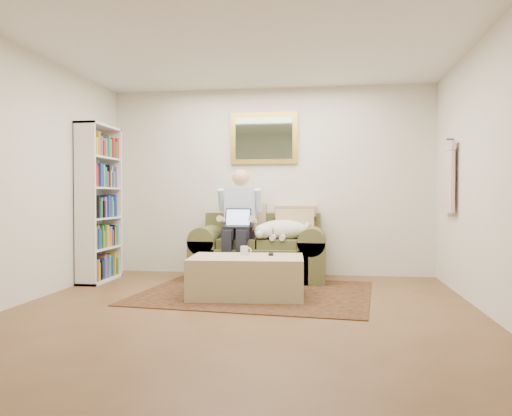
% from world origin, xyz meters
% --- Properties ---
extents(room_shell, '(4.51, 5.00, 2.61)m').
position_xyz_m(room_shell, '(0.00, 0.35, 1.30)').
color(room_shell, brown).
rests_on(room_shell, ground).
extents(rug, '(2.70, 2.25, 0.01)m').
position_xyz_m(rug, '(0.01, 1.08, 0.01)').
color(rug, black).
rests_on(rug, room_shell).
extents(sofa, '(1.72, 0.87, 1.03)m').
position_xyz_m(sofa, '(-0.08, 2.03, 0.30)').
color(sofa, brown).
rests_on(sofa, room_shell).
extents(seated_man, '(0.57, 0.81, 1.45)m').
position_xyz_m(seated_man, '(-0.33, 1.87, 0.72)').
color(seated_man, '#8CA6D8').
rests_on(seated_man, sofa).
extents(laptop, '(0.33, 0.26, 0.24)m').
position_xyz_m(laptop, '(-0.33, 1.81, 0.76)').
color(laptop, black).
rests_on(laptop, seated_man).
extents(sleeping_dog, '(0.71, 0.44, 0.26)m').
position_xyz_m(sleeping_dog, '(0.23, 1.94, 0.66)').
color(sleeping_dog, white).
rests_on(sleeping_dog, sofa).
extents(ottoman, '(1.26, 0.85, 0.44)m').
position_xyz_m(ottoman, '(-0.06, 0.85, 0.22)').
color(ottoman, tan).
rests_on(ottoman, room_shell).
extents(coffee_mug, '(0.08, 0.08, 0.10)m').
position_xyz_m(coffee_mug, '(-0.10, 0.97, 0.49)').
color(coffee_mug, white).
rests_on(coffee_mug, ottoman).
extents(tv_remote, '(0.06, 0.15, 0.02)m').
position_xyz_m(tv_remote, '(0.19, 1.01, 0.45)').
color(tv_remote, black).
rests_on(tv_remote, ottoman).
extents(bookshelf, '(0.28, 0.80, 2.00)m').
position_xyz_m(bookshelf, '(-2.10, 1.60, 1.00)').
color(bookshelf, white).
rests_on(bookshelf, room_shell).
extents(wall_mirror, '(0.94, 0.04, 0.72)m').
position_xyz_m(wall_mirror, '(-0.08, 2.47, 1.90)').
color(wall_mirror, gold).
rests_on(wall_mirror, room_shell).
extents(hanging_shirt, '(0.06, 0.52, 0.90)m').
position_xyz_m(hanging_shirt, '(2.19, 1.60, 1.35)').
color(hanging_shirt, beige).
rests_on(hanging_shirt, room_shell).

